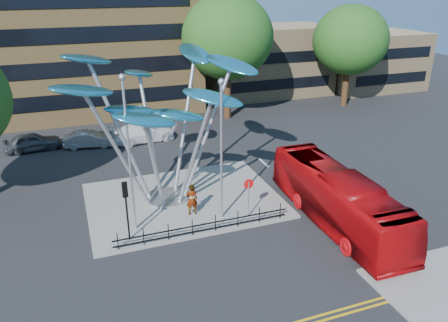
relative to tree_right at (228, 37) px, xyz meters
name	(u,v)px	position (x,y,z in m)	size (l,w,h in m)	color
ground	(232,248)	(-8.00, -22.00, -8.04)	(120.00, 120.00, 0.00)	black
traffic_island	(184,200)	(-9.00, -16.00, -7.96)	(12.00, 9.00, 0.15)	slate
low_building_near	(266,61)	(8.00, 8.00, -4.04)	(15.00, 8.00, 8.00)	tan
low_building_far	(372,61)	(22.00, 6.00, -4.54)	(12.00, 8.00, 7.00)	tan
tree_right	(228,37)	(0.00, 0.00, 0.00)	(8.80, 8.80, 12.11)	black
tree_far	(350,40)	(14.00, 0.00, -0.93)	(8.00, 8.00, 10.81)	black
leaf_sculpture	(159,96)	(-10.07, -15.32, -1.16)	(12.72, 9.54, 9.51)	#9EA0A5
street_lamp_left	(128,142)	(-12.50, -18.50, -2.68)	(0.36, 0.36, 8.80)	#9EA0A5
street_lamp_right	(221,139)	(-7.50, -19.00, -2.94)	(0.36, 0.36, 8.30)	#9EA0A5
traffic_light_island	(126,199)	(-13.00, -19.50, -5.42)	(0.28, 0.18, 3.42)	black
no_entry_sign_island	(249,192)	(-6.00, -19.48, -6.22)	(0.60, 0.10, 2.45)	#9EA0A5
pedestrian_railing_front	(204,227)	(-9.00, -20.30, -7.48)	(10.00, 0.06, 1.00)	black
red_bus	(337,198)	(-1.40, -21.62, -6.44)	(2.69, 11.48, 3.20)	#A6070B
pedestrian	(192,200)	(-9.03, -18.04, -6.91)	(0.71, 0.47, 1.96)	gray
parked_car_left	(32,142)	(-18.37, -3.02, -7.28)	(1.79, 4.44, 1.51)	#44474C
parked_car_mid	(90,139)	(-13.87, -3.82, -7.35)	(1.45, 4.17, 1.37)	#93979A
parked_car_right	(143,133)	(-9.37, -4.00, -7.24)	(2.23, 5.48, 1.59)	white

